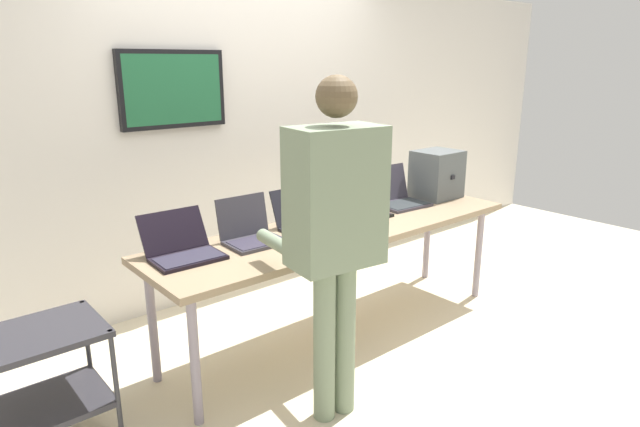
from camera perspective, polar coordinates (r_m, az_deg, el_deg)
The scene contains 12 objects.
ground at distance 3.79m, azimuth 2.17°, elevation -12.57°, with size 8.00×8.00×0.04m, color beige.
back_wall at distance 4.26m, azimuth -8.15°, elevation 8.10°, with size 8.00×0.11×2.42m.
workbench at distance 3.50m, azimuth 2.29°, elevation -2.18°, with size 2.60×0.70×0.75m.
equipment_box at distance 4.28m, azimuth 12.21°, elevation 4.07°, with size 0.34×0.30×0.36m.
laptop_station_0 at distance 3.02m, azimuth -14.30°, elevation -3.52°, with size 0.38×0.37×0.23m.
laptop_station_1 at distance 3.19m, azimuth -7.30°, elevation -1.97°, with size 0.34×0.31×0.26m.
laptop_station_2 at distance 3.44m, azimuth -1.46°, elevation -0.59°, with size 0.37×0.33×0.24m.
laptop_station_3 at distance 3.72m, azimuth 3.95°, elevation 0.63°, with size 0.37×0.33×0.25m.
laptop_station_4 at distance 4.04m, azimuth 8.12°, elevation 1.81°, with size 0.39×0.36×0.27m.
person at distance 2.56m, azimuth 1.54°, elevation -0.84°, with size 0.49×0.63×1.72m.
paper_sheet at distance 3.11m, azimuth -1.21°, elevation -3.48°, with size 0.26×0.33×0.00m.
storage_cart at distance 2.92m, azimuth -27.18°, elevation -14.50°, with size 0.56×0.44×0.59m.
Camera 1 is at (-2.25, -2.45, 1.78)m, focal length 30.36 mm.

